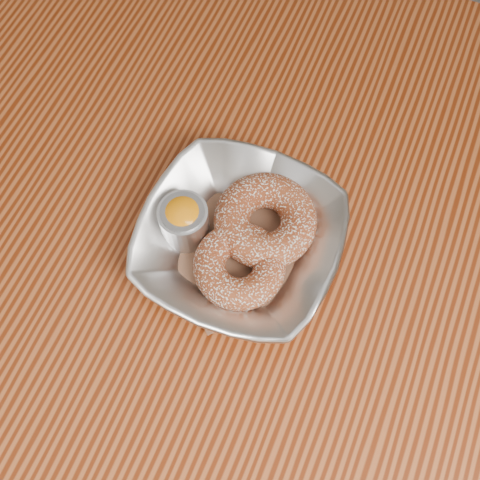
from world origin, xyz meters
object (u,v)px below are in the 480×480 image
at_px(table, 296,254).
at_px(serving_bowl, 240,242).
at_px(ramekin, 184,221).
at_px(donut_front, 239,266).
at_px(donut_back, 265,220).

distance_m(table, serving_bowl, 0.15).
bearing_deg(ramekin, table, 29.91).
xyz_separation_m(serving_bowl, donut_front, (0.01, -0.03, 0.00)).
xyz_separation_m(donut_back, donut_front, (-0.01, -0.06, -0.00)).
bearing_deg(donut_back, table, 37.53).
xyz_separation_m(donut_front, ramekin, (-0.07, 0.02, 0.01)).
bearing_deg(serving_bowl, donut_back, 63.65).
xyz_separation_m(serving_bowl, ramekin, (-0.06, -0.01, 0.01)).
bearing_deg(donut_back, donut_front, -95.73).
height_order(serving_bowl, donut_back, serving_bowl).
bearing_deg(serving_bowl, ramekin, -174.96).
distance_m(serving_bowl, ramekin, 0.06).
relative_size(serving_bowl, donut_back, 1.90).
relative_size(table, serving_bowl, 5.69).
height_order(donut_back, donut_front, donut_back).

